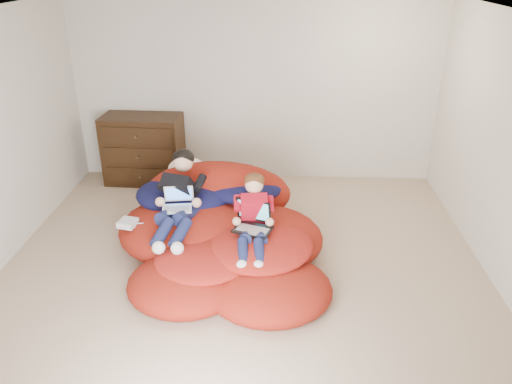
# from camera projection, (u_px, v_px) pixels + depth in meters

# --- Properties ---
(room_shell) EXTENTS (5.10, 5.10, 2.77)m
(room_shell) POSITION_uv_depth(u_px,v_px,m) (242.00, 254.00, 5.03)
(room_shell) COLOR tan
(room_shell) RESTS_ON ground
(dresser) EXTENTS (1.10, 0.62, 0.96)m
(dresser) POSITION_uv_depth(u_px,v_px,m) (144.00, 149.00, 6.98)
(dresser) COLOR black
(dresser) RESTS_ON ground
(beanbag_pile) EXTENTS (2.27, 2.39, 0.84)m
(beanbag_pile) POSITION_uv_depth(u_px,v_px,m) (221.00, 233.00, 5.32)
(beanbag_pile) COLOR maroon
(beanbag_pile) RESTS_ON ground
(cream_pillow) EXTENTS (0.47, 0.30, 0.30)m
(cream_pillow) POSITION_uv_depth(u_px,v_px,m) (188.00, 170.00, 5.97)
(cream_pillow) COLOR white
(cream_pillow) RESTS_ON beanbag_pile
(older_boy) EXTENTS (0.43, 1.17, 0.69)m
(older_boy) POSITION_uv_depth(u_px,v_px,m) (179.00, 193.00, 5.25)
(older_boy) COLOR black
(older_boy) RESTS_ON beanbag_pile
(younger_boy) EXTENTS (0.31, 0.89, 0.66)m
(younger_boy) POSITION_uv_depth(u_px,v_px,m) (253.00, 215.00, 4.93)
(younger_boy) COLOR red
(younger_boy) RESTS_ON beanbag_pile
(laptop_white) EXTENTS (0.33, 0.33, 0.21)m
(laptop_white) POSITION_uv_depth(u_px,v_px,m) (178.00, 202.00, 5.18)
(laptop_white) COLOR silver
(laptop_white) RESTS_ON older_boy
(laptop_black) EXTENTS (0.43, 0.42, 0.27)m
(laptop_black) POSITION_uv_depth(u_px,v_px,m) (253.00, 221.00, 4.94)
(laptop_black) COLOR black
(laptop_black) RESTS_ON younger_boy
(power_adapter) EXTENTS (0.21, 0.21, 0.07)m
(power_adapter) POSITION_uv_depth(u_px,v_px,m) (128.00, 223.00, 5.19)
(power_adapter) COLOR silver
(power_adapter) RESTS_ON beanbag_pile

